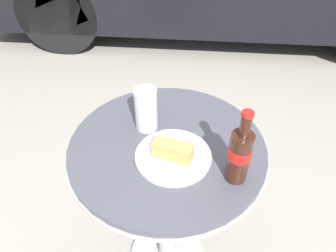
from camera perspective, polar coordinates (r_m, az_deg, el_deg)
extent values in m
cylinder|color=#B7B7BC|center=(1.29, -0.13, -14.46)|extent=(0.07, 0.07, 0.67)
cylinder|color=#B7B7BC|center=(1.04, -0.16, -4.23)|extent=(0.63, 0.63, 0.01)
cylinder|color=#4C4C56|center=(1.03, -0.16, -3.65)|extent=(0.62, 0.62, 0.02)
cylinder|color=#3D1E14|center=(0.89, 12.24, -5.35)|extent=(0.06, 0.06, 0.16)
cylinder|color=red|center=(0.88, 12.42, -4.50)|extent=(0.06, 0.06, 0.04)
cylinder|color=#3D1E14|center=(0.82, 13.35, 0.05)|extent=(0.03, 0.03, 0.06)
cylinder|color=red|center=(0.79, 13.75, 2.05)|extent=(0.03, 0.03, 0.01)
cylinder|color=#C68923|center=(1.05, -3.81, 2.22)|extent=(0.07, 0.07, 0.11)
cylinder|color=silver|center=(1.04, -3.85, 2.91)|extent=(0.07, 0.07, 0.15)
cylinder|color=silver|center=(0.98, 0.91, -5.29)|extent=(0.23, 0.23, 0.01)
cube|color=white|center=(0.97, 0.91, -5.01)|extent=(0.20, 0.20, 0.00)
cube|color=tan|center=(0.95, 0.88, -4.31)|extent=(0.12, 0.08, 0.05)
cylinder|color=black|center=(3.01, -18.28, 18.35)|extent=(0.68, 0.21, 0.68)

